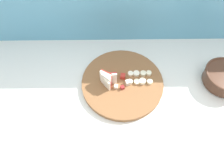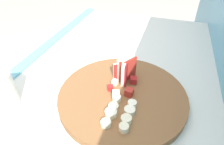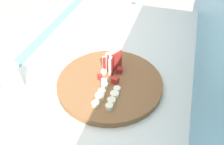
% 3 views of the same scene
% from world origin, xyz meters
% --- Properties ---
extents(tiled_countertop, '(1.24, 0.65, 0.89)m').
position_xyz_m(tiled_countertop, '(0.00, -0.00, 0.44)').
color(tiled_countertop, silver).
rests_on(tiled_countertop, ground).
extents(tile_backsplash, '(2.40, 0.04, 1.42)m').
position_xyz_m(tile_backsplash, '(0.00, 0.34, 0.71)').
color(tile_backsplash, '#5BA3C1').
rests_on(tile_backsplash, ground).
extents(cutting_board, '(0.35, 0.35, 0.02)m').
position_xyz_m(cutting_board, '(0.03, 0.06, 0.89)').
color(cutting_board, brown).
rests_on(cutting_board, tiled_countertop).
extents(apple_wedge_fan, '(0.07, 0.06, 0.07)m').
position_xyz_m(apple_wedge_fan, '(-0.03, 0.05, 0.94)').
color(apple_wedge_fan, '#A32323').
rests_on(apple_wedge_fan, cutting_board).
extents(apple_dice_pile, '(0.10, 0.07, 0.02)m').
position_xyz_m(apple_dice_pile, '(0.02, 0.06, 0.91)').
color(apple_dice_pile, '#A32323').
rests_on(apple_dice_pile, cutting_board).
extents(banana_slice_rows, '(0.11, 0.07, 0.01)m').
position_xyz_m(banana_slice_rows, '(0.11, 0.07, 0.91)').
color(banana_slice_rows, white).
rests_on(banana_slice_rows, cutting_board).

